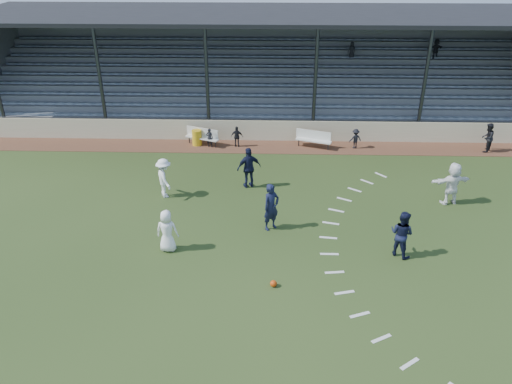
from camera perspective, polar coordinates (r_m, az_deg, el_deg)
ground at (r=19.03m, az=-0.23°, el=-6.97°), size 90.00×90.00×0.00m
cinder_track at (r=28.31m, az=0.49°, el=5.19°), size 34.00×2.00×0.02m
retaining_wall at (r=29.07m, az=0.55°, el=7.06°), size 34.00×0.18×1.20m
bench_left at (r=28.58m, az=-6.17°, el=6.50°), size 2.00×1.20×0.95m
bench_right at (r=28.23m, az=6.58°, el=6.20°), size 2.02×1.11×0.95m
trash_bin at (r=28.59m, az=-6.77°, el=6.20°), size 0.55×0.55×0.88m
football at (r=17.35m, az=2.01°, el=-10.42°), size 0.24×0.24×0.24m
player_white_lead at (r=19.04m, az=-10.13°, el=-4.40°), size 0.86×0.59×1.70m
player_navy_lead at (r=20.02m, az=1.75°, el=-1.73°), size 0.87×0.82×1.99m
player_navy_mid at (r=19.21m, az=16.31°, el=-4.60°), size 1.13×1.11×1.84m
player_white_wing at (r=22.91m, az=-10.45°, el=1.58°), size 1.17×1.38×1.85m
player_navy_wing at (r=23.38m, az=-0.80°, el=2.79°), size 1.26×0.88×1.98m
player_white_back at (r=23.56m, az=21.52°, el=0.91°), size 1.89×0.96×1.95m
official at (r=30.13m, az=24.93°, el=5.66°), size 0.97×1.00×1.63m
sub_left_near at (r=28.19m, az=-5.32°, el=6.19°), size 0.45×0.34×1.09m
sub_left_far at (r=28.13m, az=-2.18°, el=6.34°), size 0.71×0.34×1.18m
sub_right at (r=28.46m, az=11.28°, el=6.00°), size 0.82×0.62×1.12m
grandstand at (r=33.07m, az=0.75°, el=12.53°), size 34.60×9.00×6.61m
penalty_arc at (r=19.35m, az=12.15°, el=-7.01°), size 3.89×14.63×0.01m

